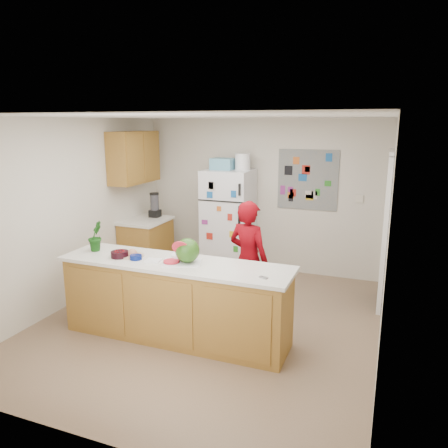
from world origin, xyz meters
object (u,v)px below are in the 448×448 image
at_px(refrigerator, 228,222).
at_px(person, 248,260).
at_px(cherry_bowl, 120,254).
at_px(watermelon, 187,250).

distance_m(refrigerator, person, 1.74).
height_order(refrigerator, cherry_bowl, refrigerator).
bearing_deg(person, watermelon, 79.41).
relative_size(refrigerator, person, 1.13).
bearing_deg(cherry_bowl, person, 36.92).
height_order(person, watermelon, person).
height_order(refrigerator, watermelon, refrigerator).
distance_m(person, cherry_bowl, 1.58).
bearing_deg(person, cherry_bowl, 52.78).
distance_m(person, watermelon, 1.01).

